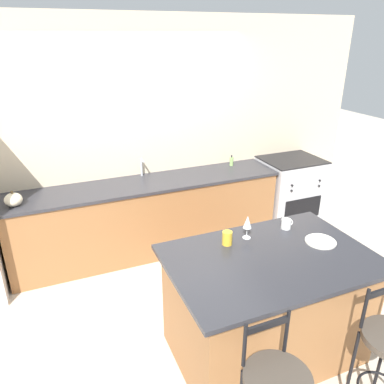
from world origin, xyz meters
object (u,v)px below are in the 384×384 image
Objects in this scene: coffee_mug at (286,224)px; soap_bottle at (231,161)px; dinner_plate at (321,241)px; wine_glass at (248,223)px; oven_range at (288,191)px; pumpkin_decoration at (13,200)px; tumbler_cup at (227,238)px.

coffee_mug is 1.76m from soap_bottle.
wine_glass reaches higher than dinner_plate.
oven_range is 8.30× the size of coffee_mug.
coffee_mug is at bearing -102.55° from soap_bottle.
wine_glass is at bearing 150.73° from dinner_plate.
wine_glass reaches higher than soap_bottle.
oven_range is 2.31m from wine_glass.
coffee_mug is 0.66× the size of pumpkin_decoration.
wine_glass is at bearing -178.20° from coffee_mug.
wine_glass reaches higher than oven_range.
dinner_plate is 0.33m from coffee_mug.
wine_glass is 1.45× the size of soap_bottle.
pumpkin_decoration reaches higher than soap_bottle.
coffee_mug reaches higher than dinner_plate.
dinner_plate is (-1.08, -1.85, 0.46)m from oven_range.
coffee_mug is (0.40, 0.01, -0.10)m from wine_glass.
pumpkin_decoration is 1.23× the size of soap_bottle.
coffee_mug is at bearing 111.43° from dinner_plate.
wine_glass is 0.41m from coffee_mug.
soap_bottle is (-0.82, 0.17, 0.49)m from oven_range.
soap_bottle is (0.98, 1.76, -0.02)m from tumbler_cup.
oven_range is 2.19m from dinner_plate.
soap_bottle is (0.26, 2.02, 0.03)m from dinner_plate.
pumpkin_decoration is (-1.79, 1.46, -0.09)m from wine_glass.
coffee_mug is 1.00× the size of tumbler_cup.
dinner_plate is at bearing -20.10° from tumbler_cup.
dinner_plate is at bearing -37.21° from pumpkin_decoration.
dinner_plate is 0.76m from tumbler_cup.
tumbler_cup is (-0.72, 0.26, 0.05)m from dinner_plate.
soap_bottle reaches higher than coffee_mug.
oven_range is 2.02m from coffee_mug.
soap_bottle reaches higher than tumbler_cup.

